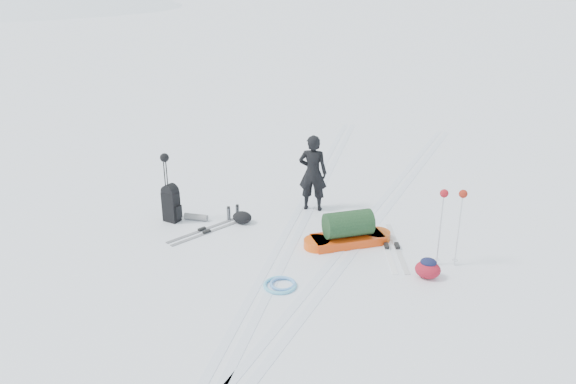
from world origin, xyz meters
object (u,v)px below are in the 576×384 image
Objects in this scene: skier at (313,173)px; expedition_rucksack at (174,204)px; pulk_sled at (348,232)px; ski_poles_black at (165,166)px.

skier is 1.88× the size of expedition_rucksack.
skier is 1.83m from pulk_sled.
ski_poles_black is (-0.10, -0.05, 0.82)m from expedition_rucksack.
pulk_sled is 1.16× the size of ski_poles_black.
skier is at bearing 93.99° from pulk_sled.
ski_poles_black is (-2.61, -1.46, 0.36)m from skier.
ski_poles_black reaches higher than pulk_sled.
expedition_rucksack is at bearing 147.20° from pulk_sled.
expedition_rucksack is at bearing 23.96° from skier.
skier is 3.02m from ski_poles_black.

